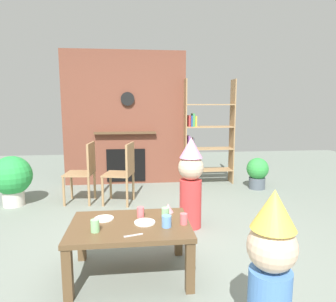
{
  "coord_description": "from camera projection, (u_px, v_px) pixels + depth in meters",
  "views": [
    {
      "loc": [
        -0.23,
        -2.98,
        1.45
      ],
      "look_at": [
        0.15,
        0.4,
        0.93
      ],
      "focal_mm": 32.3,
      "sensor_mm": 36.0,
      "label": 1
    }
  ],
  "objects": [
    {
      "name": "child_with_cone_hat",
      "position": [
        271.0,
        271.0,
        1.69
      ],
      "size": [
        0.28,
        0.28,
        1.0
      ],
      "rotation": [
        0.0,
        0.0,
        2.26
      ],
      "color": "#4C7FC6",
      "rests_on": "ground_plane"
    },
    {
      "name": "coffee_table",
      "position": [
        130.0,
        232.0,
        2.55
      ],
      "size": [
        1.01,
        0.7,
        0.46
      ],
      "color": "brown",
      "rests_on": "ground_plane"
    },
    {
      "name": "table_fork",
      "position": [
        133.0,
        235.0,
        2.31
      ],
      "size": [
        0.15,
        0.06,
        0.01
      ],
      "primitive_type": "cube",
      "rotation": [
        0.0,
        0.0,
        0.27
      ],
      "color": "silver",
      "rests_on": "coffee_table"
    },
    {
      "name": "paper_cup_near_right",
      "position": [
        165.0,
        214.0,
        2.62
      ],
      "size": [
        0.07,
        0.07,
        0.11
      ],
      "primitive_type": "cylinder",
      "color": "#8CD18C",
      "rests_on": "coffee_table"
    },
    {
      "name": "dining_chair_left",
      "position": [
        85.0,
        169.0,
        4.46
      ],
      "size": [
        0.44,
        0.44,
        0.9
      ],
      "rotation": [
        0.0,
        0.0,
        3.04
      ],
      "color": "#9E7A51",
      "rests_on": "ground_plane"
    },
    {
      "name": "paper_cup_near_left",
      "position": [
        167.0,
        221.0,
        2.47
      ],
      "size": [
        0.08,
        0.08,
        0.1
      ],
      "primitive_type": "cylinder",
      "color": "#669EE0",
      "rests_on": "coffee_table"
    },
    {
      "name": "paper_cup_far_right",
      "position": [
        141.0,
        212.0,
        2.69
      ],
      "size": [
        0.06,
        0.06,
        0.09
      ],
      "primitive_type": "cylinder",
      "color": "#E5666B",
      "rests_on": "coffee_table"
    },
    {
      "name": "paper_cup_center",
      "position": [
        95.0,
        226.0,
        2.38
      ],
      "size": [
        0.07,
        0.07,
        0.1
      ],
      "primitive_type": "cylinder",
      "color": "#8CD18C",
      "rests_on": "coffee_table"
    },
    {
      "name": "bookshelf",
      "position": [
        204.0,
        137.0,
        5.52
      ],
      "size": [
        0.9,
        0.28,
        1.9
      ],
      "color": "#9E7A51",
      "rests_on": "ground_plane"
    },
    {
      "name": "paper_plate_rear",
      "position": [
        104.0,
        219.0,
        2.64
      ],
      "size": [
        0.17,
        0.17,
        0.01
      ],
      "primitive_type": "cylinder",
      "color": "white",
      "rests_on": "coffee_table"
    },
    {
      "name": "ground_plane",
      "position": [
        158.0,
        244.0,
        3.18
      ],
      "size": [
        12.0,
        12.0,
        0.0
      ],
      "primitive_type": "plane",
      "color": "gray"
    },
    {
      "name": "brick_fireplace_feature",
      "position": [
        125.0,
        119.0,
        5.5
      ],
      "size": [
        2.2,
        0.28,
        2.4
      ],
      "color": "brown",
      "rests_on": "ground_plane"
    },
    {
      "name": "child_in_pink",
      "position": [
        191.0,
        180.0,
        3.54
      ],
      "size": [
        0.3,
        0.3,
        1.08
      ],
      "rotation": [
        0.0,
        0.0,
        -2.2
      ],
      "color": "#D13838",
      "rests_on": "ground_plane"
    },
    {
      "name": "potted_plant_tall",
      "position": [
        257.0,
        172.0,
        5.23
      ],
      "size": [
        0.37,
        0.37,
        0.54
      ],
      "color": "#4C5660",
      "rests_on": "ground_plane"
    },
    {
      "name": "potted_plant_short",
      "position": [
        12.0,
        178.0,
        4.33
      ],
      "size": [
        0.56,
        0.56,
        0.72
      ],
      "color": "beige",
      "rests_on": "ground_plane"
    },
    {
      "name": "paper_plate_front",
      "position": [
        145.0,
        222.0,
        2.56
      ],
      "size": [
        0.18,
        0.18,
        0.01
      ],
      "primitive_type": "cylinder",
      "color": "white",
      "rests_on": "coffee_table"
    },
    {
      "name": "paper_cup_far_left",
      "position": [
        184.0,
        219.0,
        2.53
      ],
      "size": [
        0.06,
        0.06,
        0.09
      ],
      "primitive_type": "cylinder",
      "color": "#E5666B",
      "rests_on": "coffee_table"
    },
    {
      "name": "dining_chair_middle",
      "position": [
        124.0,
        170.0,
        4.41
      ],
      "size": [
        0.49,
        0.49,
        0.9
      ],
      "rotation": [
        0.0,
        0.0,
        2.89
      ],
      "color": "#9E7A51",
      "rests_on": "ground_plane"
    },
    {
      "name": "birthday_cake_slice",
      "position": [
        168.0,
        208.0,
        2.81
      ],
      "size": [
        0.1,
        0.1,
        0.08
      ],
      "primitive_type": "cone",
      "color": "pink",
      "rests_on": "coffee_table"
    }
  ]
}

